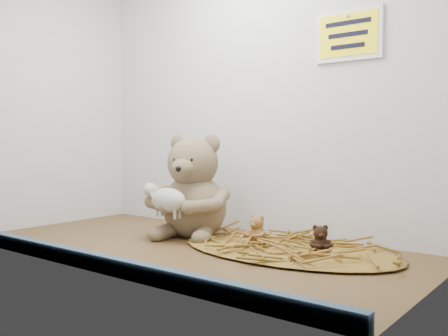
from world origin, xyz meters
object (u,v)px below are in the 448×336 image
Objects in this scene: main_teddy at (194,185)px; mini_teddy_brown at (320,238)px; mini_teddy_tan at (257,228)px; toy_lamb at (168,200)px.

main_teddy is 4.32× the size of mini_teddy_brown.
main_teddy is 4.02× the size of mini_teddy_tan.
mini_teddy_tan reaches higher than mini_teddy_brown.
mini_teddy_tan is at bearing 23.74° from toy_lamb.
main_teddy is 11.08cm from toy_lamb.
mini_teddy_tan is at bearing 141.77° from mini_teddy_brown.
toy_lamb reaches higher than mini_teddy_brown.
mini_teddy_brown is at bearing -0.62° from mini_teddy_tan.
toy_lamb is 2.13× the size of mini_teddy_brown.
mini_teddy_brown is (18.54, -1.01, -0.25)cm from mini_teddy_tan.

